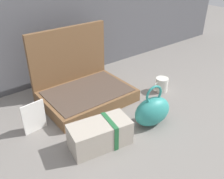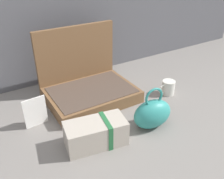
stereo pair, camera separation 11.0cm
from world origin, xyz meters
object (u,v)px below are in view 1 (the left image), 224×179
object	(u,v)px
open_suitcase	(83,86)
cream_toiletry_bag	(101,134)
info_card_left	(34,117)
coffee_mug	(161,85)
teal_pouch_handbag	(152,111)

from	to	relation	value
open_suitcase	cream_toiletry_bag	world-z (taller)	open_suitcase
info_card_left	coffee_mug	bearing A→B (deg)	-12.99
info_card_left	open_suitcase	bearing A→B (deg)	13.80
info_card_left	cream_toiletry_bag	bearing A→B (deg)	-60.03
cream_toiletry_bag	coffee_mug	xyz separation A→B (m)	(0.56, 0.16, -0.01)
teal_pouch_handbag	coffee_mug	world-z (taller)	teal_pouch_handbag
cream_toiletry_bag	info_card_left	bearing A→B (deg)	124.94
cream_toiletry_bag	coffee_mug	world-z (taller)	cream_toiletry_bag
teal_pouch_handbag	info_card_left	distance (m)	0.55
open_suitcase	coffee_mug	distance (m)	0.47
open_suitcase	teal_pouch_handbag	distance (m)	0.43
cream_toiletry_bag	info_card_left	xyz separation A→B (m)	(-0.18, 0.26, 0.02)
cream_toiletry_bag	info_card_left	distance (m)	0.32
open_suitcase	cream_toiletry_bag	distance (m)	0.40
open_suitcase	coffee_mug	xyz separation A→B (m)	(0.41, -0.22, -0.04)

